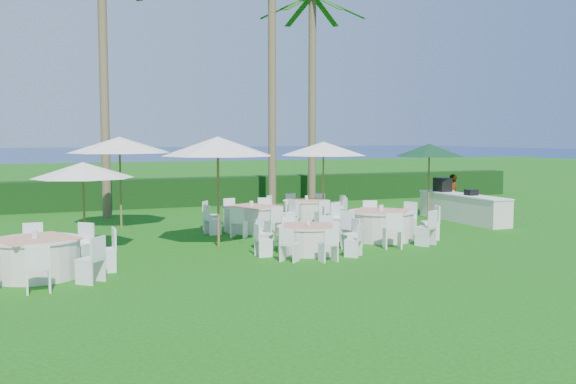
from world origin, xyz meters
The scene contains 18 objects.
ground centered at (0.00, 0.00, 0.00)m, with size 120.00×120.00×0.00m, color #134F0D.
hedge centered at (0.00, 12.00, 0.60)m, with size 34.00×1.00×1.20m, color black.
ocean centered at (0.00, 102.00, 0.00)m, with size 260.00×260.00×0.00m, color #071748.
banquet_table_a centered at (-5.30, -0.49, 0.44)m, with size 3.29×3.29×0.99m.
banquet_table_b centered at (1.16, -0.02, 0.37)m, with size 2.78×2.78×0.86m.
banquet_table_c centered at (3.93, 1.13, 0.44)m, with size 3.30×3.30×1.00m.
banquet_table_e centered at (1.01, 4.12, 0.41)m, with size 3.12×3.12×0.94m.
banquet_table_f centered at (3.58, 5.74, 0.39)m, with size 2.90×2.90×0.89m.
umbrella_a centered at (-4.13, 2.10, 2.11)m, with size 2.53×2.53×2.31m.
umbrella_b centered at (-0.72, 1.70, 2.70)m, with size 3.02×3.02×2.96m.
umbrella_c centered at (-2.72, 6.19, 2.69)m, with size 3.24×3.24×2.94m.
umbrella_d centered at (4.23, 5.76, 2.53)m, with size 3.13×3.13×2.77m.
umbrella_green centered at (7.96, 4.76, 2.46)m, with size 2.46×2.46×2.70m.
buffet_table centered at (8.59, 3.60, 0.51)m, with size 0.94×4.11×1.45m.
staff_person centered at (8.94, 4.71, 0.79)m, with size 0.57×0.38×1.58m, color gray.
palm_b centered at (-2.85, 9.22, 5.04)m, with size 4.31×4.33×9.16m.
palm_c centered at (3.73, 9.62, 5.82)m, with size 4.34×4.29×10.69m.
palm_d centered at (5.78, 10.28, 4.89)m, with size 4.17×4.40×8.87m.
Camera 1 is at (-5.25, -14.82, 2.97)m, focal length 40.00 mm.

